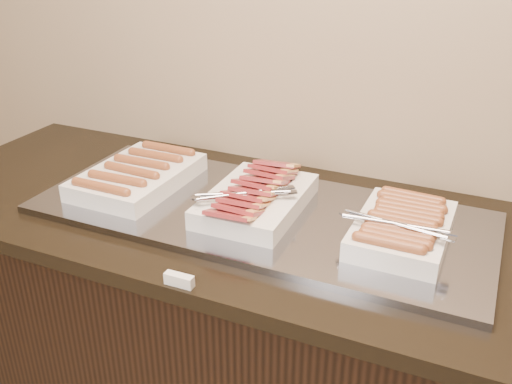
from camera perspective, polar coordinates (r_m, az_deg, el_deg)
counter at (r=1.78m, az=0.04°, el=-15.21°), size 2.06×0.76×0.90m
warming_tray at (r=1.52m, az=0.29°, el=-2.10°), size 1.20×0.50×0.02m
dish_left at (r=1.68m, az=-11.72°, el=1.64°), size 0.25×0.37×0.07m
dish_center at (r=1.49m, az=-0.04°, el=-0.57°), size 0.26×0.38×0.10m
dish_right at (r=1.40m, az=14.40°, el=-3.40°), size 0.26×0.32×0.08m
label_holder at (r=1.25m, az=-7.69°, el=-8.71°), size 0.07×0.02×0.03m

